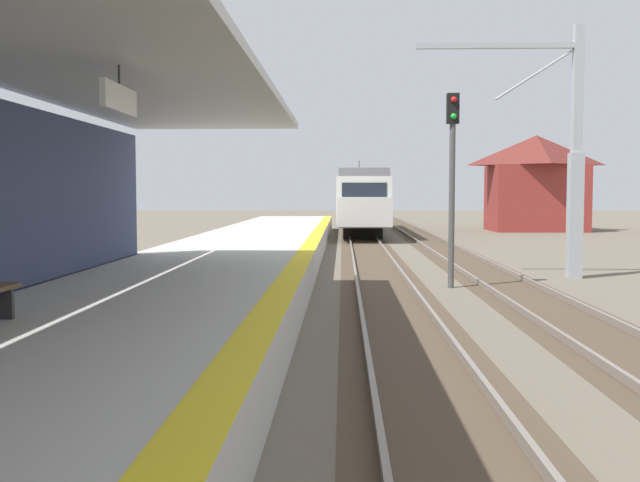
{
  "coord_description": "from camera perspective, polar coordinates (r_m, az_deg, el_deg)",
  "views": [
    {
      "loc": [
        0.79,
        3.5,
        2.57
      ],
      "look_at": [
        0.57,
        10.62,
        2.1
      ],
      "focal_mm": 41.61,
      "sensor_mm": 36.0,
      "label": 1
    }
  ],
  "objects": [
    {
      "name": "approaching_train",
      "position": [
        47.13,
        3.12,
        3.26
      ],
      "size": [
        2.93,
        19.6,
        4.76
      ],
      "color": "silver",
      "rests_on": "ground"
    },
    {
      "name": "distant_trackside_house",
      "position": [
        51.94,
        16.27,
        4.44
      ],
      "size": [
        6.6,
        5.28,
        6.4
      ],
      "color": "maroon",
      "rests_on": "ground"
    },
    {
      "name": "track_pair_middle",
      "position": [
        17.29,
        16.92,
        -4.79
      ],
      "size": [
        2.34,
        120.0,
        0.16
      ],
      "color": "#4C3D2D",
      "rests_on": "ground"
    },
    {
      "name": "catenary_pylon_far_side",
      "position": [
        23.35,
        18.39,
        6.09
      ],
      "size": [
        5.0,
        0.4,
        7.5
      ],
      "color": "#9EA3A8",
      "rests_on": "ground"
    },
    {
      "name": "track_pair_nearest_platform",
      "position": [
        16.73,
        5.56,
        -4.93
      ],
      "size": [
        2.34,
        120.0,
        0.16
      ],
      "color": "#4C3D2D",
      "rests_on": "ground"
    },
    {
      "name": "station_platform",
      "position": [
        13.1,
        -12.87,
        -5.65
      ],
      "size": [
        5.0,
        80.0,
        0.91
      ],
      "color": "#B7B5AD",
      "rests_on": "ground"
    },
    {
      "name": "rail_signal_post",
      "position": [
        20.2,
        10.13,
        5.46
      ],
      "size": [
        0.32,
        0.34,
        5.2
      ],
      "color": "#4C4C4C",
      "rests_on": "ground"
    }
  ]
}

